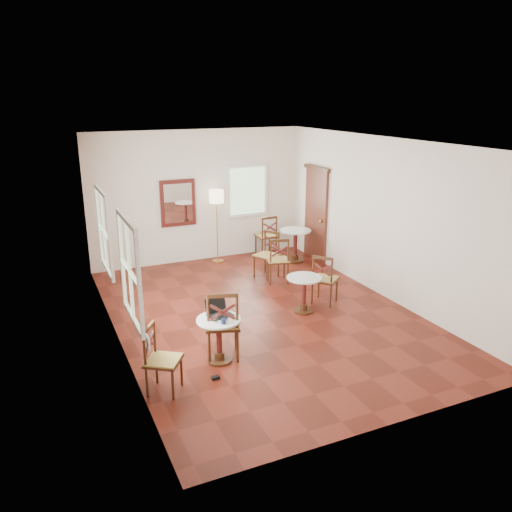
{
  "coord_description": "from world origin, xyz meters",
  "views": [
    {
      "loc": [
        -3.53,
        -7.55,
        3.72
      ],
      "look_at": [
        0.0,
        0.3,
        1.0
      ],
      "focal_mm": 35.89,
      "sensor_mm": 36.0,
      "label": 1
    }
  ],
  "objects_px": {
    "cafe_table_near": "(219,335)",
    "chair_mid_b": "(325,279)",
    "laptop": "(218,311)",
    "floor_lamp": "(217,201)",
    "navy_mug": "(224,321)",
    "mouse": "(223,318)",
    "chair_near_b": "(162,360)",
    "power_adapter": "(215,378)",
    "cafe_table_mid": "(304,290)",
    "chair_back_a": "(266,235)",
    "water_glass": "(216,319)",
    "cafe_table_back": "(295,242)",
    "chair_mid_a": "(278,260)",
    "chair_back_b": "(267,255)",
    "chair_near_a": "(223,324)"
  },
  "relations": [
    {
      "from": "cafe_table_mid",
      "to": "chair_back_a",
      "type": "height_order",
      "value": "chair_back_a"
    },
    {
      "from": "chair_back_b",
      "to": "chair_mid_a",
      "type": "bearing_deg",
      "value": -19.85
    },
    {
      "from": "chair_back_a",
      "to": "mouse",
      "type": "relative_size",
      "value": 9.13
    },
    {
      "from": "chair_mid_b",
      "to": "laptop",
      "type": "height_order",
      "value": "chair_mid_b"
    },
    {
      "from": "cafe_table_back",
      "to": "power_adapter",
      "type": "bearing_deg",
      "value": -129.96
    },
    {
      "from": "cafe_table_back",
      "to": "mouse",
      "type": "bearing_deg",
      "value": -130.4
    },
    {
      "from": "mouse",
      "to": "floor_lamp",
      "type": "bearing_deg",
      "value": 82.29
    },
    {
      "from": "cafe_table_mid",
      "to": "water_glass",
      "type": "height_order",
      "value": "water_glass"
    },
    {
      "from": "chair_mid_b",
      "to": "navy_mug",
      "type": "relative_size",
      "value": 9.64
    },
    {
      "from": "cafe_table_near",
      "to": "chair_mid_b",
      "type": "xyz_separation_m",
      "value": [
        2.54,
        1.27,
        0.05
      ]
    },
    {
      "from": "chair_near_b",
      "to": "cafe_table_mid",
      "type": "bearing_deg",
      "value": -28.6
    },
    {
      "from": "chair_mid_b",
      "to": "floor_lamp",
      "type": "bearing_deg",
      "value": -22.6
    },
    {
      "from": "laptop",
      "to": "chair_mid_b",
      "type": "bearing_deg",
      "value": 12.93
    },
    {
      "from": "water_glass",
      "to": "chair_mid_b",
      "type": "bearing_deg",
      "value": 27.52
    },
    {
      "from": "water_glass",
      "to": "chair_near_b",
      "type": "bearing_deg",
      "value": -158.9
    },
    {
      "from": "cafe_table_near",
      "to": "chair_near_b",
      "type": "xyz_separation_m",
      "value": [
        -0.95,
        -0.43,
        0.04
      ]
    },
    {
      "from": "floor_lamp",
      "to": "chair_near_b",
      "type": "bearing_deg",
      "value": -117.69
    },
    {
      "from": "chair_near_b",
      "to": "water_glass",
      "type": "bearing_deg",
      "value": -34.49
    },
    {
      "from": "laptop",
      "to": "mouse",
      "type": "bearing_deg",
      "value": -100.46
    },
    {
      "from": "cafe_table_near",
      "to": "floor_lamp",
      "type": "relative_size",
      "value": 0.4
    },
    {
      "from": "chair_mid_a",
      "to": "cafe_table_mid",
      "type": "bearing_deg",
      "value": 95.27
    },
    {
      "from": "chair_mid_b",
      "to": "water_glass",
      "type": "relative_size",
      "value": 9.56
    },
    {
      "from": "floor_lamp",
      "to": "navy_mug",
      "type": "distance_m",
      "value": 4.91
    },
    {
      "from": "mouse",
      "to": "power_adapter",
      "type": "relative_size",
      "value": 0.99
    },
    {
      "from": "cafe_table_near",
      "to": "chair_back_b",
      "type": "bearing_deg",
      "value": 53.89
    },
    {
      "from": "chair_near_a",
      "to": "chair_mid_b",
      "type": "bearing_deg",
      "value": -136.02
    },
    {
      "from": "chair_near_b",
      "to": "chair_back_b",
      "type": "height_order",
      "value": "chair_back_b"
    },
    {
      "from": "chair_mid_b",
      "to": "chair_near_b",
      "type": "bearing_deg",
      "value": 76.46
    },
    {
      "from": "cafe_table_back",
      "to": "chair_back_b",
      "type": "height_order",
      "value": "chair_back_b"
    },
    {
      "from": "chair_near_b",
      "to": "floor_lamp",
      "type": "xyz_separation_m",
      "value": [
        2.54,
        4.84,
        0.97
      ]
    },
    {
      "from": "chair_near_b",
      "to": "cafe_table_back",
      "type": "bearing_deg",
      "value": -11.0
    },
    {
      "from": "chair_near_a",
      "to": "navy_mug",
      "type": "distance_m",
      "value": 0.34
    },
    {
      "from": "chair_mid_b",
      "to": "chair_back_a",
      "type": "relative_size",
      "value": 0.97
    },
    {
      "from": "power_adapter",
      "to": "navy_mug",
      "type": "bearing_deg",
      "value": 47.57
    },
    {
      "from": "cafe_table_near",
      "to": "chair_mid_a",
      "type": "bearing_deg",
      "value": 49.25
    },
    {
      "from": "power_adapter",
      "to": "laptop",
      "type": "bearing_deg",
      "value": 64.98
    },
    {
      "from": "cafe_table_back",
      "to": "floor_lamp",
      "type": "xyz_separation_m",
      "value": [
        -1.66,
        0.7,
        0.96
      ]
    },
    {
      "from": "chair_back_a",
      "to": "mouse",
      "type": "xyz_separation_m",
      "value": [
        -2.8,
        -4.47,
        0.21
      ]
    },
    {
      "from": "chair_back_b",
      "to": "navy_mug",
      "type": "relative_size",
      "value": 9.88
    },
    {
      "from": "cafe_table_back",
      "to": "chair_mid_a",
      "type": "xyz_separation_m",
      "value": [
        -1.0,
        -1.09,
        0.01
      ]
    },
    {
      "from": "cafe_table_mid",
      "to": "floor_lamp",
      "type": "bearing_deg",
      "value": 96.95
    },
    {
      "from": "chair_back_b",
      "to": "navy_mug",
      "type": "xyz_separation_m",
      "value": [
        -2.2,
        -3.21,
        0.23
      ]
    },
    {
      "from": "cafe_table_near",
      "to": "cafe_table_mid",
      "type": "distance_m",
      "value": 2.26
    },
    {
      "from": "chair_back_b",
      "to": "laptop",
      "type": "xyz_separation_m",
      "value": [
        -2.16,
        -2.88,
        0.25
      ]
    },
    {
      "from": "floor_lamp",
      "to": "navy_mug",
      "type": "xyz_separation_m",
      "value": [
        -1.58,
        -4.59,
        -0.71
      ]
    },
    {
      "from": "chair_near_b",
      "to": "water_glass",
      "type": "xyz_separation_m",
      "value": [
        0.88,
        0.34,
        0.27
      ]
    },
    {
      "from": "cafe_table_near",
      "to": "cafe_table_mid",
      "type": "bearing_deg",
      "value": 28.11
    },
    {
      "from": "chair_near_b",
      "to": "chair_mid_a",
      "type": "relative_size",
      "value": 0.96
    },
    {
      "from": "floor_lamp",
      "to": "navy_mug",
      "type": "bearing_deg",
      "value": -109.02
    },
    {
      "from": "chair_mid_a",
      "to": "floor_lamp",
      "type": "xyz_separation_m",
      "value": [
        -0.66,
        1.79,
        0.95
      ]
    }
  ]
}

